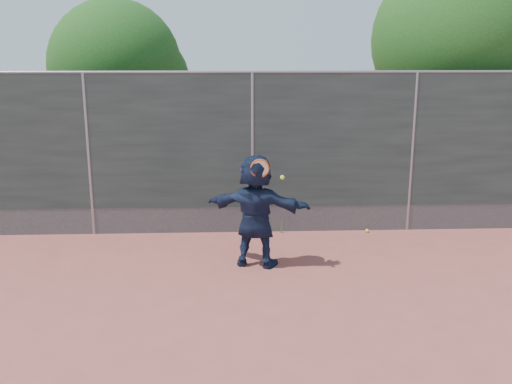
{
  "coord_description": "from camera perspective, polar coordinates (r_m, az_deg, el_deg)",
  "views": [
    {
      "loc": [
        -0.39,
        -6.9,
        3.39
      ],
      "look_at": [
        -0.01,
        1.77,
        1.22
      ],
      "focal_mm": 40.0,
      "sensor_mm": 36.0,
      "label": 1
    }
  ],
  "objects": [
    {
      "name": "ball_ground",
      "position": [
        11.09,
        11.05,
        -3.82
      ],
      "size": [
        0.07,
        0.07,
        0.07
      ],
      "primitive_type": "sphere",
      "color": "#DFF035",
      "rests_on": "ground"
    },
    {
      "name": "ground",
      "position": [
        7.7,
        0.66,
        -12.07
      ],
      "size": [
        80.0,
        80.0,
        0.0
      ],
      "primitive_type": "plane",
      "color": "#9E4C42",
      "rests_on": "ground"
    },
    {
      "name": "swing_action",
      "position": [
        8.66,
        0.59,
        2.17
      ],
      "size": [
        0.52,
        0.21,
        0.51
      ],
      "color": "#CA5113",
      "rests_on": "ground"
    },
    {
      "name": "player",
      "position": [
        9.03,
        0.0,
        -1.87
      ],
      "size": [
        1.77,
        1.01,
        1.82
      ],
      "primitive_type": "imported",
      "rotation": [
        0.0,
        0.0,
        2.84
      ],
      "color": "#16203C",
      "rests_on": "ground"
    },
    {
      "name": "weed_clump",
      "position": [
        10.81,
        1.23,
        -3.47
      ],
      "size": [
        0.68,
        0.07,
        0.3
      ],
      "color": "#387226",
      "rests_on": "ground"
    },
    {
      "name": "fence",
      "position": [
        10.56,
        -0.37,
        4.21
      ],
      "size": [
        20.0,
        0.06,
        3.03
      ],
      "color": "#38423D",
      "rests_on": "ground"
    },
    {
      "name": "tree_right",
      "position": [
        13.63,
        19.91,
        13.68
      ],
      "size": [
        3.78,
        3.6,
        5.39
      ],
      "color": "#382314",
      "rests_on": "ground"
    },
    {
      "name": "tree_left",
      "position": [
        13.68,
        -13.16,
        11.82
      ],
      "size": [
        3.15,
        3.0,
        4.53
      ],
      "color": "#382314",
      "rests_on": "ground"
    }
  ]
}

